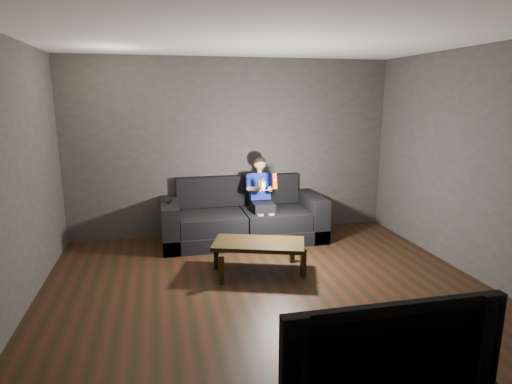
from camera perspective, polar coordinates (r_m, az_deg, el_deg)
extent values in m
plane|color=black|center=(4.66, 2.52, -14.50)|extent=(5.00, 5.00, 0.00)
cube|color=#36312F|center=(6.63, -3.10, 5.91)|extent=(5.00, 0.04, 2.70)
cube|color=#36312F|center=(2.02, 22.38, -10.87)|extent=(5.00, 0.04, 2.70)
cube|color=#36312F|center=(5.44, 29.02, 2.87)|extent=(0.04, 5.00, 2.70)
cube|color=silver|center=(4.19, 2.90, 20.54)|extent=(5.00, 5.00, 0.02)
cube|color=black|center=(6.50, -1.73, -5.48)|extent=(2.39, 1.03, 0.21)
cube|color=black|center=(6.26, -5.87, -4.07)|extent=(0.94, 0.73, 0.25)
cube|color=black|center=(6.44, 2.63, -3.54)|extent=(0.94, 0.73, 0.25)
cube|color=black|center=(6.73, -2.42, 0.31)|extent=(1.92, 0.24, 0.47)
cube|color=black|center=(6.33, -11.38, -4.13)|extent=(0.24, 1.03, 0.65)
cube|color=black|center=(6.72, 7.32, -2.99)|extent=(0.24, 1.03, 0.65)
cube|color=black|center=(6.32, 0.89, -2.00)|extent=(0.30, 0.38, 0.14)
cube|color=navy|center=(6.45, 0.47, 0.78)|extent=(0.30, 0.22, 0.42)
cube|color=#D9BD00|center=(6.35, 0.65, 1.16)|extent=(0.09, 0.09, 0.10)
cube|color=#AE311A|center=(6.35, 0.66, 1.16)|extent=(0.06, 0.06, 0.07)
cylinder|color=tan|center=(6.40, 0.48, 2.82)|extent=(0.07, 0.07, 0.06)
sphere|color=tan|center=(6.39, 0.48, 3.85)|extent=(0.18, 0.18, 0.18)
ellipsoid|color=black|center=(6.39, 0.46, 4.04)|extent=(0.19, 0.19, 0.16)
cylinder|color=navy|center=(6.33, -1.04, 1.26)|extent=(0.08, 0.23, 0.19)
cylinder|color=navy|center=(6.42, 2.23, 1.41)|extent=(0.08, 0.23, 0.19)
cylinder|color=tan|center=(6.20, -0.23, 0.58)|extent=(0.14, 0.24, 0.10)
cylinder|color=tan|center=(6.26, 2.21, 0.70)|extent=(0.14, 0.24, 0.10)
sphere|color=tan|center=(6.12, 0.48, 0.33)|extent=(0.08, 0.08, 0.08)
sphere|color=tan|center=(6.16, 1.94, 0.40)|extent=(0.08, 0.08, 0.08)
cylinder|color=tan|center=(6.17, 0.60, -4.51)|extent=(0.09, 0.09, 0.34)
cylinder|color=tan|center=(6.21, 2.05, -4.41)|extent=(0.09, 0.09, 0.34)
cube|color=#D53200|center=(5.92, 2.49, 1.46)|extent=(0.06, 0.08, 0.22)
cube|color=maroon|center=(5.89, 2.56, 2.01)|extent=(0.04, 0.01, 0.03)
cylinder|color=silver|center=(5.90, 2.55, 1.28)|extent=(0.02, 0.01, 0.02)
ellipsoid|color=silver|center=(5.89, 0.96, 0.98)|extent=(0.07, 0.10, 0.17)
cylinder|color=black|center=(5.85, 1.05, 1.50)|extent=(0.03, 0.01, 0.03)
cube|color=black|center=(6.19, -11.51, -1.24)|extent=(0.07, 0.16, 0.03)
cube|color=black|center=(6.23, -11.52, -0.99)|extent=(0.02, 0.02, 0.00)
cube|color=black|center=(5.23, 0.39, -6.92)|extent=(1.21, 0.87, 0.05)
cube|color=black|center=(5.01, -4.64, -10.30)|extent=(0.06, 0.06, 0.35)
cube|color=black|center=(5.23, 6.33, -9.33)|extent=(0.06, 0.06, 0.35)
cube|color=black|center=(5.42, -5.33, -8.49)|extent=(0.06, 0.06, 0.35)
cube|color=black|center=(5.63, 4.83, -7.69)|extent=(0.06, 0.06, 0.35)
imported|color=black|center=(2.37, 16.44, -19.85)|extent=(1.13, 0.15, 0.65)
cube|color=silver|center=(2.79, 27.70, -20.60)|extent=(0.08, 0.18, 0.22)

